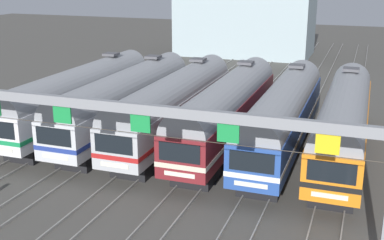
{
  "coord_description": "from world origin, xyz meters",
  "views": [
    {
      "loc": [
        10.71,
        -31.69,
        11.91
      ],
      "look_at": [
        0.64,
        -3.52,
        2.75
      ],
      "focal_mm": 46.99,
      "sensor_mm": 36.0,
      "label": 1
    }
  ],
  "objects_px": {
    "commuter_train_maroon": "(227,108)",
    "commuter_train_blue": "(283,114)",
    "commuter_train_orange": "(344,120)",
    "commuter_train_white": "(80,95)",
    "commuter_train_stainless": "(175,104)",
    "commuter_train_silver": "(126,99)",
    "catenary_gantry": "(101,125)"
  },
  "relations": [
    {
      "from": "commuter_train_maroon",
      "to": "commuter_train_silver",
      "type": "bearing_deg",
      "value": 180.0
    },
    {
      "from": "commuter_train_white",
      "to": "commuter_train_stainless",
      "type": "relative_size",
      "value": 1.0
    },
    {
      "from": "commuter_train_maroon",
      "to": "commuter_train_blue",
      "type": "xyz_separation_m",
      "value": [
        3.82,
        0.0,
        0.0
      ]
    },
    {
      "from": "commuter_train_orange",
      "to": "catenary_gantry",
      "type": "bearing_deg",
      "value": -125.28
    },
    {
      "from": "commuter_train_silver",
      "to": "commuter_train_orange",
      "type": "distance_m",
      "value": 15.28
    },
    {
      "from": "commuter_train_blue",
      "to": "commuter_train_orange",
      "type": "distance_m",
      "value": 3.82
    },
    {
      "from": "commuter_train_blue",
      "to": "catenary_gantry",
      "type": "xyz_separation_m",
      "value": [
        -5.73,
        -13.5,
        2.63
      ]
    },
    {
      "from": "commuter_train_silver",
      "to": "commuter_train_white",
      "type": "bearing_deg",
      "value": 180.0
    },
    {
      "from": "commuter_train_silver",
      "to": "commuter_train_stainless",
      "type": "relative_size",
      "value": 1.0
    },
    {
      "from": "commuter_train_orange",
      "to": "commuter_train_maroon",
      "type": "bearing_deg",
      "value": 180.0
    },
    {
      "from": "commuter_train_maroon",
      "to": "catenary_gantry",
      "type": "xyz_separation_m",
      "value": [
        -1.91,
        -13.5,
        2.63
      ]
    },
    {
      "from": "commuter_train_silver",
      "to": "commuter_train_blue",
      "type": "height_order",
      "value": "same"
    },
    {
      "from": "commuter_train_white",
      "to": "commuter_train_stainless",
      "type": "height_order",
      "value": "same"
    },
    {
      "from": "commuter_train_maroon",
      "to": "commuter_train_orange",
      "type": "xyz_separation_m",
      "value": [
        7.64,
        0.0,
        0.0
      ]
    },
    {
      "from": "commuter_train_maroon",
      "to": "commuter_train_white",
      "type": "bearing_deg",
      "value": 180.0
    },
    {
      "from": "commuter_train_stainless",
      "to": "commuter_train_blue",
      "type": "xyz_separation_m",
      "value": [
        7.64,
        0.0,
        0.0
      ]
    },
    {
      "from": "commuter_train_silver",
      "to": "commuter_train_maroon",
      "type": "xyz_separation_m",
      "value": [
        7.64,
        0.0,
        0.0
      ]
    },
    {
      "from": "commuter_train_silver",
      "to": "commuter_train_orange",
      "type": "bearing_deg",
      "value": 0.0
    },
    {
      "from": "catenary_gantry",
      "to": "commuter_train_silver",
      "type": "bearing_deg",
      "value": 113.0
    },
    {
      "from": "commuter_train_maroon",
      "to": "commuter_train_orange",
      "type": "height_order",
      "value": "same"
    },
    {
      "from": "commuter_train_white",
      "to": "commuter_train_maroon",
      "type": "height_order",
      "value": "same"
    },
    {
      "from": "commuter_train_white",
      "to": "commuter_train_maroon",
      "type": "bearing_deg",
      "value": 0.0
    },
    {
      "from": "commuter_train_maroon",
      "to": "catenary_gantry",
      "type": "bearing_deg",
      "value": -98.06
    },
    {
      "from": "commuter_train_white",
      "to": "commuter_train_silver",
      "type": "xyz_separation_m",
      "value": [
        3.82,
        0.0,
        0.0
      ]
    },
    {
      "from": "commuter_train_blue",
      "to": "commuter_train_orange",
      "type": "bearing_deg",
      "value": 0.0
    },
    {
      "from": "commuter_train_stainless",
      "to": "commuter_train_maroon",
      "type": "distance_m",
      "value": 3.82
    },
    {
      "from": "commuter_train_orange",
      "to": "commuter_train_stainless",
      "type": "bearing_deg",
      "value": 180.0
    },
    {
      "from": "commuter_train_silver",
      "to": "commuter_train_orange",
      "type": "height_order",
      "value": "same"
    },
    {
      "from": "commuter_train_maroon",
      "to": "commuter_train_orange",
      "type": "distance_m",
      "value": 7.64
    },
    {
      "from": "commuter_train_orange",
      "to": "commuter_train_silver",
      "type": "bearing_deg",
      "value": 180.0
    },
    {
      "from": "commuter_train_silver",
      "to": "commuter_train_orange",
      "type": "relative_size",
      "value": 1.0
    },
    {
      "from": "commuter_train_white",
      "to": "catenary_gantry",
      "type": "distance_m",
      "value": 16.74
    }
  ]
}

